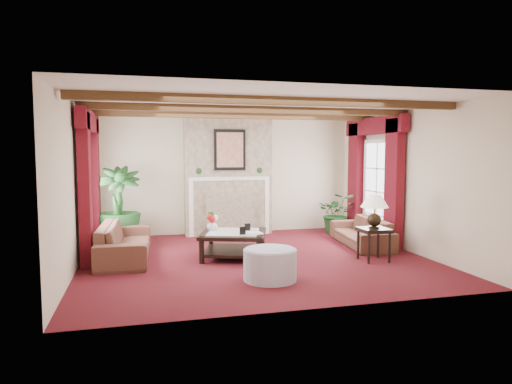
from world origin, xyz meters
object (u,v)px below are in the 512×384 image
object	(u,v)px
sofa_left	(125,235)
ottoman	(270,265)
sofa_right	(362,227)
side_table	(374,244)
coffee_table	(234,245)
potted_palm	(119,223)

from	to	relation	value
sofa_left	ottoman	size ratio (longest dim) A/B	2.74
sofa_right	side_table	size ratio (longest dim) A/B	3.39
coffee_table	ottoman	world-z (taller)	same
coffee_table	side_table	distance (m)	2.48
sofa_right	ottoman	size ratio (longest dim) A/B	2.47
side_table	ottoman	size ratio (longest dim) A/B	0.73
sofa_left	potted_palm	world-z (taller)	potted_palm
potted_palm	side_table	world-z (taller)	potted_palm
sofa_left	side_table	size ratio (longest dim) A/B	3.76
ottoman	sofa_left	bearing A→B (deg)	137.36
sofa_right	coffee_table	bearing A→B (deg)	-74.78
ottoman	potted_palm	bearing A→B (deg)	124.77
potted_palm	sofa_right	bearing A→B (deg)	-15.17
potted_palm	ottoman	distance (m)	4.02
sofa_left	potted_palm	xyz separation A→B (m)	(-0.16, 1.34, 0.03)
sofa_left	coffee_table	size ratio (longest dim) A/B	1.93
potted_palm	sofa_left	bearing A→B (deg)	-83.29
potted_palm	side_table	xyz separation A→B (m)	(4.39, -2.58, -0.16)
side_table	ottoman	bearing A→B (deg)	-161.01
coffee_table	side_table	xyz separation A→B (m)	(2.33, -0.86, 0.06)
potted_palm	coffee_table	distance (m)	2.69
sofa_left	sofa_right	xyz separation A→B (m)	(4.65, 0.03, -0.05)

